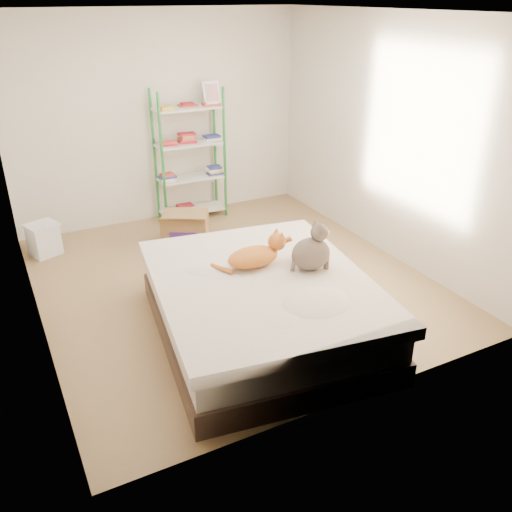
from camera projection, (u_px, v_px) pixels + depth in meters
room at (229, 160)px, 5.16m from camera, size 3.81×4.21×2.61m
bed at (262, 307)px, 4.71m from camera, size 2.04×2.42×0.56m
orange_cat at (253, 255)px, 4.74m from camera, size 0.56×0.31×0.23m
grey_cat at (311, 247)px, 4.65m from camera, size 0.40×0.35×0.42m
shelf_unit at (190, 152)px, 6.97m from camera, size 0.90×0.36×1.74m
cardboard_box at (186, 228)px, 6.52m from camera, size 0.67×0.69×0.43m
white_bin at (44, 239)px, 6.22m from camera, size 0.41×0.39×0.38m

